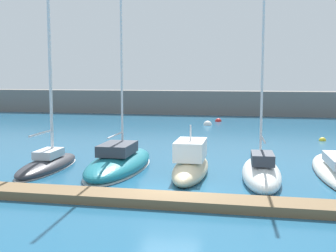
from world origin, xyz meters
The scene contains 10 objects.
ground_plane centered at (0.00, 0.00, 0.00)m, with size 120.00×120.00×0.00m, color #1E567A.
dock_pier centered at (0.00, -1.40, 0.18)m, with size 22.55×1.49×0.36m, color brown.
breakwater_seawall centered at (0.00, 38.69, 1.49)m, with size 108.00×3.06×2.99m, color slate.
sailboat_charcoal_nearest centered at (-7.31, 3.74, 0.38)m, with size 1.96×6.34×12.25m.
sailboat_teal_second centered at (-3.61, 4.47, 0.36)m, with size 2.76×8.15×13.30m.
motorboat_sand_third centered at (0.31, 3.83, 0.54)m, with size 1.80×6.28×2.79m.
sailboat_white_fourth centered at (3.73, 3.41, 0.38)m, with size 2.17×6.44×10.23m.
mooring_buoy_white centered at (-1.48, 26.25, 0.00)m, with size 0.88×0.88×0.88m, color white.
mooring_buoy_yellow centered at (8.27, 17.40, 0.00)m, with size 0.53×0.53×0.53m, color yellow.
mooring_buoy_red centered at (-0.77, 29.99, 0.00)m, with size 0.70×0.70×0.70m, color red.
Camera 1 is at (3.63, -17.66, 4.92)m, focal length 47.71 mm.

